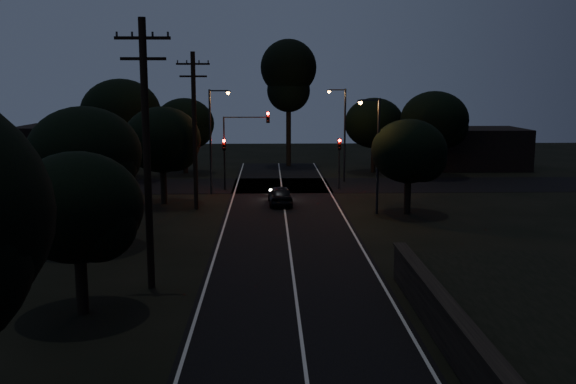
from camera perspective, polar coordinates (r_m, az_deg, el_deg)
name	(u,v)px	position (r m, az deg, el deg)	size (l,w,h in m)	color
road_surface	(285,211)	(42.96, -0.29, -1.69)	(60.00, 70.00, 0.03)	black
utility_pole_mid	(147,151)	(26.59, -12.46, 3.58)	(2.20, 0.30, 11.00)	black
utility_pole_far	(194,128)	(43.37, -8.31, 5.62)	(2.20, 0.30, 10.50)	black
tree_left_b	(81,210)	(24.29, -17.89, -1.57)	(4.76, 4.76, 6.05)	black
tree_left_c	(88,157)	(34.34, -17.35, 2.99)	(5.79, 5.79, 7.31)	black
tree_left_d	(165,141)	(45.63, -10.90, 4.44)	(5.42, 5.42, 6.88)	black
tree_far_nw	(186,125)	(61.48, -9.02, 5.92)	(5.60, 5.60, 7.10)	black
tree_far_w	(124,114)	(58.31, -14.41, 6.69)	(6.95, 6.95, 8.86)	black
tree_far_ne	(376,124)	(61.85, 7.86, 5.98)	(5.62, 5.62, 7.11)	black
tree_far_e	(437,121)	(59.94, 13.11, 6.13)	(6.13, 6.13, 7.78)	black
tree_right_a	(412,153)	(42.15, 10.95, 3.44)	(4.88, 4.88, 6.20)	black
tall_pine	(289,75)	(66.03, 0.05, 10.35)	(5.67, 5.67, 12.88)	black
building_left	(75,148)	(66.07, -18.43, 3.72)	(10.00, 8.00, 4.40)	black
building_right	(477,148)	(67.67, 16.44, 3.77)	(9.00, 7.00, 4.00)	black
signal_left	(224,155)	(51.40, -5.69, 3.32)	(0.28, 0.35, 4.10)	black
signal_right	(339,154)	(51.59, 4.58, 3.36)	(0.28, 0.35, 4.10)	black
signal_mast	(245,136)	(51.18, -3.82, 5.01)	(3.70, 0.35, 6.25)	black
streetlight_a	(213,134)	(49.32, -6.70, 5.14)	(1.66, 0.26, 8.00)	black
streetlight_b	(343,128)	(55.49, 4.88, 5.66)	(1.66, 0.26, 8.00)	black
streetlight_c	(376,148)	(41.76, 7.79, 3.92)	(1.46, 0.26, 7.50)	black
car	(280,195)	(45.04, -0.69, -0.28)	(1.62, 4.03, 1.37)	black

